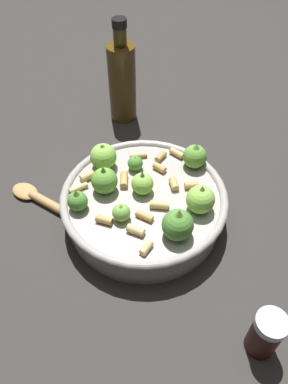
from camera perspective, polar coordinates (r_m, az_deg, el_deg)
name	(u,v)px	position (r m, az deg, el deg)	size (l,w,h in m)	color
ground_plane	(144,217)	(0.65, 0.00, -3.76)	(2.40, 2.40, 0.00)	#2D2B28
cooking_pan	(144,202)	(0.62, 0.05, -1.56)	(0.27, 0.27, 0.11)	#9E9993
pepper_shaker	(265,334)	(0.53, 17.94, -19.82)	(0.04, 0.04, 0.08)	#33140F
olive_oil_bottle	(122,80)	(0.81, -3.35, 16.55)	(0.06, 0.06, 0.22)	#4C3814
wooden_spoon	(53,206)	(0.67, -13.61, -2.11)	(0.17, 0.17, 0.02)	#B2844C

